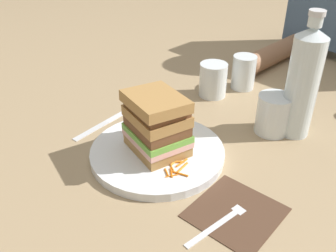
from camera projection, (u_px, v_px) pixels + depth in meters
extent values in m
plane|color=#9E8460|center=(164.00, 160.00, 0.73)|extent=(3.00, 3.00, 0.00)
cylinder|color=white|center=(157.00, 153.00, 0.73)|extent=(0.26, 0.26, 0.02)
cube|color=#A87A42|center=(157.00, 145.00, 0.72)|extent=(0.13, 0.11, 0.02)
cube|color=#E0A393|center=(157.00, 138.00, 0.71)|extent=(0.14, 0.12, 0.01)
cube|color=#6BA83D|center=(157.00, 132.00, 0.71)|extent=(0.14, 0.12, 0.01)
cube|color=brown|center=(157.00, 125.00, 0.70)|extent=(0.13, 0.11, 0.02)
cube|color=#A87A42|center=(157.00, 116.00, 0.69)|extent=(0.13, 0.11, 0.02)
cube|color=brown|center=(156.00, 108.00, 0.68)|extent=(0.12, 0.11, 0.01)
cube|color=#A87A42|center=(156.00, 101.00, 0.67)|extent=(0.13, 0.11, 0.03)
cylinder|color=orange|center=(143.00, 132.00, 0.78)|extent=(0.02, 0.02, 0.00)
cylinder|color=orange|center=(136.00, 130.00, 0.79)|extent=(0.01, 0.03, 0.00)
cylinder|color=orange|center=(135.00, 131.00, 0.78)|extent=(0.02, 0.02, 0.00)
cylinder|color=orange|center=(139.00, 129.00, 0.79)|extent=(0.02, 0.00, 0.00)
cylinder|color=orange|center=(139.00, 126.00, 0.80)|extent=(0.01, 0.03, 0.00)
cylinder|color=orange|center=(145.00, 133.00, 0.77)|extent=(0.02, 0.02, 0.00)
cylinder|color=orange|center=(138.00, 131.00, 0.78)|extent=(0.03, 0.01, 0.00)
cylinder|color=orange|center=(137.00, 128.00, 0.79)|extent=(0.03, 0.02, 0.00)
cylinder|color=orange|center=(174.00, 162.00, 0.69)|extent=(0.01, 0.02, 0.00)
cylinder|color=orange|center=(166.00, 172.00, 0.67)|extent=(0.02, 0.01, 0.00)
cylinder|color=orange|center=(180.00, 174.00, 0.66)|extent=(0.03, 0.01, 0.00)
cylinder|color=orange|center=(177.00, 162.00, 0.69)|extent=(0.02, 0.02, 0.00)
cylinder|color=orange|center=(172.00, 176.00, 0.66)|extent=(0.01, 0.02, 0.00)
cylinder|color=orange|center=(171.00, 172.00, 0.66)|extent=(0.02, 0.02, 0.00)
cylinder|color=orange|center=(182.00, 168.00, 0.68)|extent=(0.01, 0.03, 0.00)
cylinder|color=orange|center=(173.00, 169.00, 0.67)|extent=(0.02, 0.01, 0.00)
cylinder|color=orange|center=(181.00, 163.00, 0.69)|extent=(0.01, 0.03, 0.00)
cube|color=#4C3323|center=(236.00, 212.00, 0.61)|extent=(0.14, 0.14, 0.00)
cube|color=silver|center=(212.00, 227.00, 0.57)|extent=(0.02, 0.11, 0.00)
cube|color=silver|center=(239.00, 208.00, 0.61)|extent=(0.02, 0.02, 0.00)
cylinder|color=silver|center=(254.00, 204.00, 0.62)|extent=(0.01, 0.04, 0.00)
cylinder|color=silver|center=(251.00, 202.00, 0.62)|extent=(0.01, 0.04, 0.00)
cylinder|color=silver|center=(249.00, 200.00, 0.63)|extent=(0.01, 0.04, 0.00)
cylinder|color=silver|center=(246.00, 198.00, 0.63)|extent=(0.01, 0.04, 0.00)
cube|color=silver|center=(91.00, 130.00, 0.81)|extent=(0.03, 0.10, 0.00)
cube|color=silver|center=(123.00, 113.00, 0.88)|extent=(0.03, 0.11, 0.00)
cylinder|color=white|center=(273.00, 114.00, 0.79)|extent=(0.07, 0.07, 0.09)
cylinder|color=#E55638|center=(273.00, 119.00, 0.80)|extent=(0.07, 0.07, 0.06)
cylinder|color=silver|center=(301.00, 88.00, 0.76)|extent=(0.07, 0.07, 0.21)
cone|color=silver|center=(313.00, 32.00, 0.69)|extent=(0.07, 0.07, 0.02)
cylinder|color=silver|center=(316.00, 21.00, 0.68)|extent=(0.03, 0.03, 0.02)
cylinder|color=silver|center=(317.00, 13.00, 0.67)|extent=(0.03, 0.03, 0.01)
cylinder|color=silver|center=(213.00, 80.00, 0.94)|extent=(0.07, 0.07, 0.09)
cylinder|color=silver|center=(244.00, 72.00, 0.98)|extent=(0.06, 0.06, 0.09)
cylinder|color=#936647|center=(275.00, 53.00, 1.13)|extent=(0.06, 0.27, 0.06)
sphere|color=#936647|center=(250.00, 65.00, 1.05)|extent=(0.06, 0.06, 0.06)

